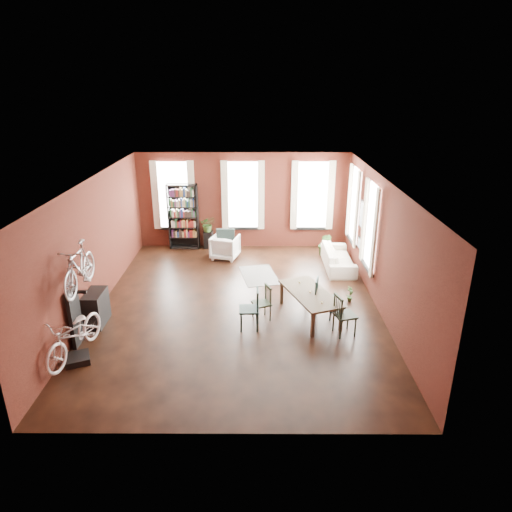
{
  "coord_description": "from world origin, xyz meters",
  "views": [
    {
      "loc": [
        0.5,
        -10.36,
        5.37
      ],
      "look_at": [
        0.45,
        0.6,
        1.13
      ],
      "focal_mm": 32.0,
      "sensor_mm": 36.0,
      "label": 1
    }
  ],
  "objects_px": {
    "bookshelf": "(183,217)",
    "dining_chair_d": "(324,298)",
    "plant_stand": "(208,240)",
    "bike_trainer": "(77,359)",
    "white_armchair": "(225,246)",
    "cream_sofa": "(338,255)",
    "dining_chair_c": "(345,315)",
    "dining_table": "(310,305)",
    "dining_chair_b": "(262,303)",
    "bicycle_floor": "(71,315)",
    "dining_chair_a": "(249,309)",
    "console_table": "(96,308)"
  },
  "relations": [
    {
      "from": "console_table",
      "to": "dining_chair_b",
      "type": "bearing_deg",
      "value": 3.2
    },
    {
      "from": "white_armchair",
      "to": "plant_stand",
      "type": "height_order",
      "value": "white_armchair"
    },
    {
      "from": "dining_table",
      "to": "bike_trainer",
      "type": "bearing_deg",
      "value": -179.0
    },
    {
      "from": "cream_sofa",
      "to": "bookshelf",
      "type": "bearing_deg",
      "value": 71.05
    },
    {
      "from": "dining_chair_c",
      "to": "dining_chair_d",
      "type": "height_order",
      "value": "dining_chair_c"
    },
    {
      "from": "dining_table",
      "to": "dining_chair_d",
      "type": "distance_m",
      "value": 0.38
    },
    {
      "from": "dining_chair_d",
      "to": "bookshelf",
      "type": "distance_m",
      "value": 6.36
    },
    {
      "from": "dining_table",
      "to": "dining_chair_a",
      "type": "bearing_deg",
      "value": -179.44
    },
    {
      "from": "dining_table",
      "to": "dining_chair_d",
      "type": "relative_size",
      "value": 1.96
    },
    {
      "from": "dining_chair_a",
      "to": "bookshelf",
      "type": "relative_size",
      "value": 0.44
    },
    {
      "from": "dining_chair_b",
      "to": "dining_chair_a",
      "type": "bearing_deg",
      "value": -56.57
    },
    {
      "from": "bike_trainer",
      "to": "console_table",
      "type": "height_order",
      "value": "console_table"
    },
    {
      "from": "cream_sofa",
      "to": "plant_stand",
      "type": "relative_size",
      "value": 3.55
    },
    {
      "from": "bicycle_floor",
      "to": "bookshelf",
      "type": "bearing_deg",
      "value": 92.5
    },
    {
      "from": "bike_trainer",
      "to": "plant_stand",
      "type": "distance_m",
      "value": 7.07
    },
    {
      "from": "dining_chair_b",
      "to": "plant_stand",
      "type": "distance_m",
      "value": 5.29
    },
    {
      "from": "dining_chair_c",
      "to": "bicycle_floor",
      "type": "height_order",
      "value": "bicycle_floor"
    },
    {
      "from": "dining_chair_c",
      "to": "plant_stand",
      "type": "distance_m",
      "value": 6.72
    },
    {
      "from": "dining_chair_b",
      "to": "white_armchair",
      "type": "relative_size",
      "value": 1.02
    },
    {
      "from": "bicycle_floor",
      "to": "dining_chair_b",
      "type": "bearing_deg",
      "value": 37.54
    },
    {
      "from": "dining_chair_c",
      "to": "cream_sofa",
      "type": "distance_m",
      "value": 3.99
    },
    {
      "from": "dining_chair_c",
      "to": "bike_trainer",
      "type": "distance_m",
      "value": 5.75
    },
    {
      "from": "white_armchair",
      "to": "bike_trainer",
      "type": "relative_size",
      "value": 1.76
    },
    {
      "from": "dining_chair_d",
      "to": "bookshelf",
      "type": "xyz_separation_m",
      "value": [
        -4.09,
        4.83,
        0.62
      ]
    },
    {
      "from": "dining_chair_b",
      "to": "bookshelf",
      "type": "relative_size",
      "value": 0.38
    },
    {
      "from": "dining_chair_d",
      "to": "bike_trainer",
      "type": "height_order",
      "value": "dining_chair_d"
    },
    {
      "from": "plant_stand",
      "to": "bookshelf",
      "type": "bearing_deg",
      "value": 180.0
    },
    {
      "from": "white_armchair",
      "to": "bike_trainer",
      "type": "bearing_deg",
      "value": 80.39
    },
    {
      "from": "bike_trainer",
      "to": "cream_sofa",
      "type": "bearing_deg",
      "value": 39.7
    },
    {
      "from": "dining_table",
      "to": "plant_stand",
      "type": "height_order",
      "value": "dining_table"
    },
    {
      "from": "dining_table",
      "to": "dining_chair_b",
      "type": "xyz_separation_m",
      "value": [
        -1.16,
        -0.13,
        0.1
      ]
    },
    {
      "from": "dining_chair_b",
      "to": "plant_stand",
      "type": "xyz_separation_m",
      "value": [
        -1.77,
        4.98,
        -0.13
      ]
    },
    {
      "from": "bike_trainer",
      "to": "plant_stand",
      "type": "relative_size",
      "value": 0.8
    },
    {
      "from": "cream_sofa",
      "to": "white_armchair",
      "type": "bearing_deg",
      "value": 77.95
    },
    {
      "from": "dining_chair_d",
      "to": "console_table",
      "type": "xyz_separation_m",
      "value": [
        -5.37,
        -0.37,
        -0.08
      ]
    },
    {
      "from": "dining_chair_c",
      "to": "console_table",
      "type": "bearing_deg",
      "value": 68.93
    },
    {
      "from": "dining_chair_c",
      "to": "bicycle_floor",
      "type": "distance_m",
      "value": 5.75
    },
    {
      "from": "dining_chair_b",
      "to": "bicycle_floor",
      "type": "height_order",
      "value": "bicycle_floor"
    },
    {
      "from": "dining_chair_c",
      "to": "plant_stand",
      "type": "height_order",
      "value": "dining_chair_c"
    },
    {
      "from": "dining_chair_d",
      "to": "cream_sofa",
      "type": "height_order",
      "value": "dining_chair_d"
    },
    {
      "from": "bookshelf",
      "to": "dining_chair_d",
      "type": "bearing_deg",
      "value": -49.79
    },
    {
      "from": "dining_chair_c",
      "to": "dining_chair_b",
      "type": "bearing_deg",
      "value": 53.64
    },
    {
      "from": "white_armchair",
      "to": "plant_stand",
      "type": "bearing_deg",
      "value": -41.82
    },
    {
      "from": "white_armchair",
      "to": "bicycle_floor",
      "type": "height_order",
      "value": "bicycle_floor"
    },
    {
      "from": "bike_trainer",
      "to": "dining_table",
      "type": "bearing_deg",
      "value": 21.43
    },
    {
      "from": "dining_chair_d",
      "to": "white_armchair",
      "type": "xyz_separation_m",
      "value": [
        -2.64,
        3.88,
        -0.07
      ]
    },
    {
      "from": "dining_chair_c",
      "to": "console_table",
      "type": "relative_size",
      "value": 1.2
    },
    {
      "from": "dining_table",
      "to": "cream_sofa",
      "type": "bearing_deg",
      "value": 48.67
    },
    {
      "from": "plant_stand",
      "to": "cream_sofa",
      "type": "bearing_deg",
      "value": -22.33
    },
    {
      "from": "bookshelf",
      "to": "plant_stand",
      "type": "height_order",
      "value": "bookshelf"
    }
  ]
}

